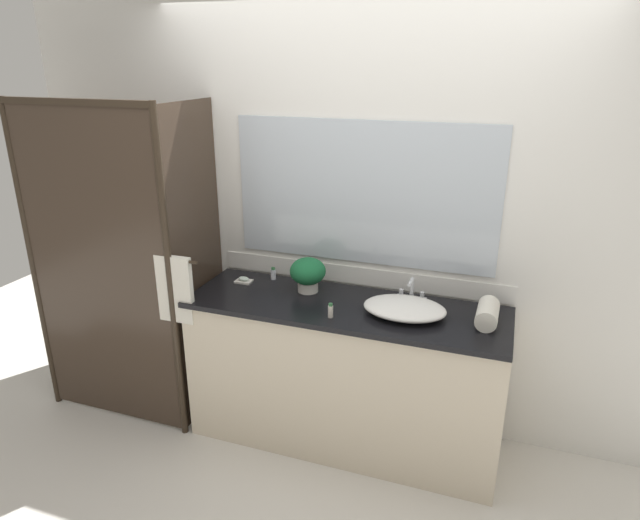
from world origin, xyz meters
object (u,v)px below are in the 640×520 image
(sink_basin, at_px, (405,308))
(amenity_bottle_body_wash, at_px, (273,274))
(soap_dish, at_px, (244,280))
(amenity_bottle_conditioner, at_px, (331,311))
(potted_plant, at_px, (308,273))
(faucet, at_px, (411,293))
(rolled_towel_near_edge, at_px, (487,314))

(sink_basin, xyz_separation_m, amenity_bottle_body_wash, (-0.87, 0.23, -0.00))
(soap_dish, height_order, amenity_bottle_conditioner, amenity_bottle_conditioner)
(sink_basin, distance_m, amenity_bottle_body_wash, 0.90)
(amenity_bottle_body_wash, bearing_deg, potted_plant, -21.13)
(sink_basin, xyz_separation_m, amenity_bottle_conditioner, (-0.36, -0.17, 0.00))
(amenity_bottle_conditioner, bearing_deg, faucet, 44.65)
(faucet, xyz_separation_m, rolled_towel_near_edge, (0.42, -0.15, 0.01))
(potted_plant, relative_size, soap_dish, 2.11)
(amenity_bottle_conditioner, bearing_deg, soap_dish, 156.69)
(soap_dish, bearing_deg, rolled_towel_near_edge, -3.15)
(potted_plant, bearing_deg, amenity_bottle_body_wash, 158.87)
(faucet, bearing_deg, potted_plant, -173.30)
(soap_dish, distance_m, amenity_bottle_body_wash, 0.19)
(faucet, distance_m, rolled_towel_near_edge, 0.45)
(sink_basin, distance_m, faucet, 0.19)
(faucet, height_order, soap_dish, faucet)
(amenity_bottle_conditioner, distance_m, rolled_towel_near_edge, 0.81)
(soap_dish, height_order, rolled_towel_near_edge, rolled_towel_near_edge)
(sink_basin, distance_m, potted_plant, 0.62)
(rolled_towel_near_edge, bearing_deg, amenity_bottle_conditioner, -165.44)
(faucet, bearing_deg, amenity_bottle_conditioner, -135.35)
(potted_plant, xyz_separation_m, amenity_bottle_body_wash, (-0.27, 0.10, -0.08))
(soap_dish, relative_size, amenity_bottle_conditioner, 1.23)
(amenity_bottle_conditioner, bearing_deg, rolled_towel_near_edge, 14.56)
(faucet, bearing_deg, sink_basin, -90.00)
(potted_plant, distance_m, rolled_towel_near_edge, 1.03)
(rolled_towel_near_edge, bearing_deg, potted_plant, 175.33)
(sink_basin, distance_m, amenity_bottle_conditioner, 0.40)
(amenity_bottle_conditioner, height_order, rolled_towel_near_edge, rolled_towel_near_edge)
(sink_basin, distance_m, soap_dish, 1.03)
(sink_basin, relative_size, soap_dish, 4.46)
(amenity_bottle_conditioner, bearing_deg, potted_plant, 129.48)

